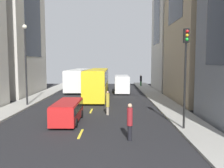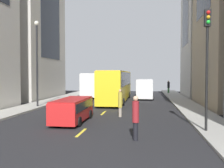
% 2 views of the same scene
% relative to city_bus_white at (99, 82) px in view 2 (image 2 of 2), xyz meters
% --- Properties ---
extents(ground_plane, '(41.80, 41.80, 0.00)m').
position_rel_city_bus_white_xyz_m(ground_plane, '(3.65, -9.93, -2.01)').
color(ground_plane, black).
extents(sidewalk_west, '(2.54, 44.00, 0.15)m').
position_rel_city_bus_white_xyz_m(sidewalk_west, '(-3.98, -9.93, -1.93)').
color(sidewalk_west, '#9E9B93').
rests_on(sidewalk_west, ground).
extents(sidewalk_east, '(2.54, 44.00, 0.15)m').
position_rel_city_bus_white_xyz_m(sidewalk_east, '(11.28, -9.93, -1.93)').
color(sidewalk_east, '#9E9B93').
rests_on(sidewalk_east, ground).
extents(lane_stripe_1, '(0.16, 2.00, 0.01)m').
position_rel_city_bus_white_xyz_m(lane_stripe_1, '(3.65, -23.93, -2.00)').
color(lane_stripe_1, yellow).
rests_on(lane_stripe_1, ground).
extents(lane_stripe_2, '(0.16, 2.00, 0.01)m').
position_rel_city_bus_white_xyz_m(lane_stripe_2, '(3.65, -16.93, -2.00)').
color(lane_stripe_2, yellow).
rests_on(lane_stripe_2, ground).
extents(lane_stripe_3, '(0.16, 2.00, 0.01)m').
position_rel_city_bus_white_xyz_m(lane_stripe_3, '(3.65, -9.93, -2.00)').
color(lane_stripe_3, yellow).
rests_on(lane_stripe_3, ground).
extents(lane_stripe_4, '(0.16, 2.00, 0.01)m').
position_rel_city_bus_white_xyz_m(lane_stripe_4, '(3.65, -2.93, -2.00)').
color(lane_stripe_4, yellow).
rests_on(lane_stripe_4, ground).
extents(lane_stripe_5, '(0.16, 2.00, 0.01)m').
position_rel_city_bus_white_xyz_m(lane_stripe_5, '(3.65, 4.07, -2.00)').
color(lane_stripe_5, yellow).
rests_on(lane_stripe_5, ground).
extents(lane_stripe_6, '(0.16, 2.00, 0.01)m').
position_rel_city_bus_white_xyz_m(lane_stripe_6, '(3.65, 11.07, -2.00)').
color(lane_stripe_6, yellow).
rests_on(lane_stripe_6, ground).
extents(building_west_2, '(7.81, 11.56, 23.60)m').
position_rel_city_bus_white_xyz_m(building_west_2, '(-9.32, -5.34, 9.79)').
color(building_west_2, '#B7B2A8').
rests_on(building_west_2, ground).
extents(city_bus_white, '(2.80, 12.86, 3.35)m').
position_rel_city_bus_white_xyz_m(city_bus_white, '(0.00, 0.00, 0.00)').
color(city_bus_white, silver).
rests_on(city_bus_white, ground).
extents(streetcar_yellow, '(2.70, 14.13, 3.59)m').
position_rel_city_bus_white_xyz_m(streetcar_yellow, '(3.59, -7.38, 0.12)').
color(streetcar_yellow, yellow).
rests_on(streetcar_yellow, ground).
extents(delivery_van_white, '(2.25, 5.22, 2.58)m').
position_rel_city_bus_white_xyz_m(delivery_van_white, '(6.92, -4.04, -0.50)').
color(delivery_van_white, white).
rests_on(delivery_van_white, ground).
extents(car_red_0, '(1.92, 4.72, 1.57)m').
position_rel_city_bus_white_xyz_m(car_red_0, '(2.25, -20.97, -1.08)').
color(car_red_0, red).
rests_on(car_red_0, ground).
extents(pedestrian_waiting_curb, '(0.32, 0.32, 2.08)m').
position_rel_city_bus_white_xyz_m(pedestrian_waiting_curb, '(5.22, -18.53, -0.91)').
color(pedestrian_waiting_curb, gray).
rests_on(pedestrian_waiting_curb, ground).
extents(pedestrian_walking_far, '(0.40, 0.40, 2.03)m').
position_rel_city_bus_white_xyz_m(pedestrian_walking_far, '(10.80, 5.19, -0.79)').
color(pedestrian_walking_far, '#336B38').
rests_on(pedestrian_walking_far, ground).
extents(pedestrian_crossing_near, '(0.32, 0.32, 2.17)m').
position_rel_city_bus_white_xyz_m(pedestrian_crossing_near, '(6.68, -25.13, -0.83)').
color(pedestrian_crossing_near, black).
rests_on(pedestrian_crossing_near, ground).
extents(traffic_light_near_corner, '(0.32, 0.44, 6.53)m').
position_rel_city_bus_white_xyz_m(traffic_light_near_corner, '(10.41, -23.13, 2.63)').
color(traffic_light_near_corner, black).
rests_on(traffic_light_near_corner, ground).
extents(streetlamp_near, '(0.44, 0.44, 8.15)m').
position_rel_city_bus_white_xyz_m(streetlamp_near, '(-3.21, -14.51, 3.04)').
color(streetlamp_near, black).
rests_on(streetlamp_near, ground).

